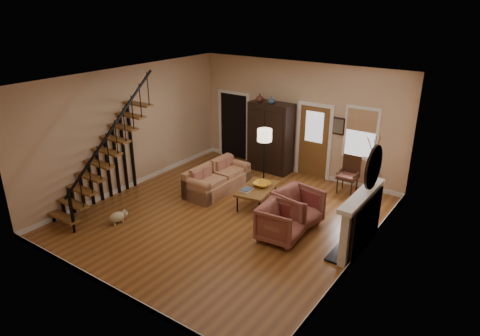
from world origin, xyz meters
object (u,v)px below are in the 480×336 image
Objects in this scene: armchair_right at (298,207)px; armoire at (271,137)px; coffee_table at (257,196)px; floor_lamp at (264,160)px; armchair_left at (281,223)px; side_chair at (348,175)px; sofa at (217,178)px.

armoire is at bearing 52.65° from armchair_right.
floor_lamp is at bearing 112.78° from coffee_table.
armchair_left is 0.88× the size of side_chair.
floor_lamp is 1.68× the size of side_chair.
armchair_right reaches higher than coffee_table.
armoire is 2.56m from coffee_table.
side_chair is at bearing -9.63° from armchair_left.
floor_lamp is at bearing -66.23° from armoire.
armoire reaches higher than sofa.
armoire reaches higher than side_chair.
side_chair is (2.94, 1.92, 0.14)m from sofa.
sofa is 1.36m from coffee_table.
armoire reaches higher than armchair_left.
coffee_table is 1.35m from armchair_right.
armchair_left is 0.82m from armchair_right.
armchair_right is (-0.02, 0.82, 0.02)m from armchair_left.
armoire is 1.07× the size of sofa.
armoire is 2.23× the size of armchair_right.
armoire reaches higher than coffee_table.
sofa is (-0.39, -2.12, -0.68)m from armoire.
armchair_right is (2.27, -2.52, -0.62)m from armoire.
coffee_table is at bearing -67.22° from floor_lamp.
armchair_right is at bearing -96.85° from side_chair.
armchair_right reaches higher than armchair_left.
sofa is 1.93× the size of side_chair.
coffee_table is 1.33× the size of armchair_right.
armchair_left is 0.95× the size of armchair_right.
sofa is 2.94m from armchair_left.
armchair_left is 3.15m from side_chair.
coffee_table is at bearing -4.09° from sofa.
floor_lamp is (0.56, -1.27, -0.19)m from armoire.
armchair_right is 0.55× the size of floor_lamp.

